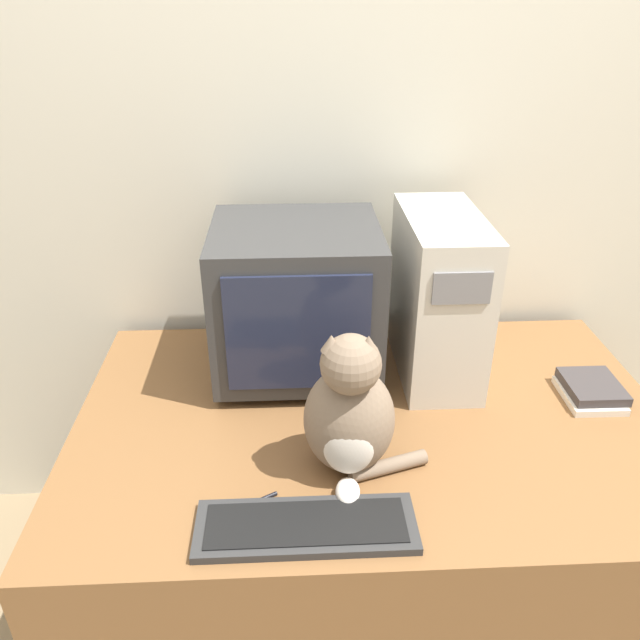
# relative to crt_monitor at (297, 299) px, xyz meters

# --- Properties ---
(wall_back) EXTENTS (7.00, 0.05, 2.50)m
(wall_back) POSITION_rel_crt_monitor_xyz_m (0.18, 0.30, 0.33)
(wall_back) COLOR beige
(wall_back) RESTS_ON ground_plane
(desk) EXTENTS (1.49, 0.95, 0.70)m
(desk) POSITION_rel_crt_monitor_xyz_m (0.18, -0.24, -0.57)
(desk) COLOR brown
(desk) RESTS_ON ground_plane
(crt_monitor) EXTENTS (0.44, 0.41, 0.42)m
(crt_monitor) POSITION_rel_crt_monitor_xyz_m (0.00, 0.00, 0.00)
(crt_monitor) COLOR #333333
(crt_monitor) RESTS_ON desk
(computer_tower) EXTENTS (0.20, 0.42, 0.45)m
(computer_tower) POSITION_rel_crt_monitor_xyz_m (0.38, -0.01, 0.01)
(computer_tower) COLOR beige
(computer_tower) RESTS_ON desk
(keyboard) EXTENTS (0.44, 0.15, 0.02)m
(keyboard) POSITION_rel_crt_monitor_xyz_m (0.01, -0.61, -0.21)
(keyboard) COLOR #2D2D2D
(keyboard) RESTS_ON desk
(cat) EXTENTS (0.29, 0.24, 0.36)m
(cat) POSITION_rel_crt_monitor_xyz_m (0.11, -0.43, -0.06)
(cat) COLOR #7A6651
(cat) RESTS_ON desk
(book_stack) EXTENTS (0.15, 0.17, 0.04)m
(book_stack) POSITION_rel_crt_monitor_xyz_m (0.77, -0.19, -0.19)
(book_stack) COLOR beige
(book_stack) RESTS_ON desk
(pen) EXTENTS (0.13, 0.08, 0.01)m
(pen) POSITION_rel_crt_monitor_xyz_m (-0.12, -0.54, -0.21)
(pen) COLOR black
(pen) RESTS_ON desk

